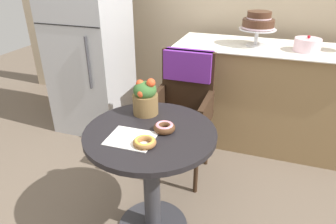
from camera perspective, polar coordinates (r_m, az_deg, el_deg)
name	(u,v)px	position (r m, az deg, el deg)	size (l,w,h in m)	color
cafe_table	(151,163)	(1.74, -3.20, -9.58)	(0.72, 0.72, 0.72)	black
wicker_chair	(184,95)	(2.25, 3.08, 3.20)	(0.42, 0.45, 0.95)	#332114
paper_napkin	(131,138)	(1.57, -6.98, -4.97)	(0.24, 0.20, 0.00)	white
donut_front	(145,142)	(1.50, -4.45, -5.66)	(0.12, 0.12, 0.03)	#936033
donut_mid	(164,127)	(1.61, -0.69, -2.90)	(0.12, 0.12, 0.04)	#4C2D19
flower_vase	(145,97)	(1.77, -4.32, 2.76)	(0.15, 0.15, 0.23)	brown
display_counter	(263,96)	(2.81, 17.56, 2.85)	(1.56, 0.62, 0.90)	#93754C
tiered_cake_stand	(258,23)	(2.63, 16.69, 15.80)	(0.30, 0.30, 0.27)	silver
round_layer_cake	(307,45)	(2.63, 24.83, 11.47)	(0.20, 0.20, 0.12)	silver
refrigerator	(89,43)	(2.96, -14.68, 12.56)	(0.64, 0.63, 1.70)	#B7BABF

